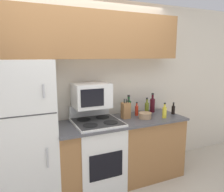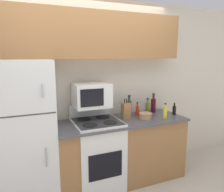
% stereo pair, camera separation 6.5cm
% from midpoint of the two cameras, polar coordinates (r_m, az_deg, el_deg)
% --- Properties ---
extents(wall_back, '(8.00, 0.05, 2.55)m').
position_cam_midpoint_polar(wall_back, '(3.14, -7.26, 1.32)').
color(wall_back, beige).
rests_on(wall_back, ground_plane).
extents(lower_cabinets, '(1.82, 0.65, 0.90)m').
position_cam_midpoint_polar(lower_cabinets, '(3.19, 1.69, -13.96)').
color(lower_cabinets, '#9E6B3D').
rests_on(lower_cabinets, ground_plane).
extents(refrigerator, '(0.74, 0.66, 1.73)m').
position_cam_midpoint_polar(refrigerator, '(2.76, -23.28, -9.53)').
color(refrigerator, white).
rests_on(refrigerator, ground_plane).
extents(upper_cabinets, '(2.56, 0.32, 0.60)m').
position_cam_midpoint_polar(upper_cabinets, '(2.93, -6.49, 15.49)').
color(upper_cabinets, '#9E6B3D').
rests_on(upper_cabinets, refrigerator).
extents(stove, '(0.60, 0.64, 1.09)m').
position_cam_midpoint_polar(stove, '(3.04, -4.53, -14.67)').
color(stove, white).
rests_on(stove, ground_plane).
extents(microwave, '(0.47, 0.36, 0.32)m').
position_cam_midpoint_polar(microwave, '(2.90, -6.05, 0.19)').
color(microwave, white).
rests_on(microwave, stove).
extents(knife_block, '(0.11, 0.10, 0.28)m').
position_cam_midpoint_polar(knife_block, '(3.08, 3.02, -3.78)').
color(knife_block, '#9E6B3D').
rests_on(knife_block, lower_cabinets).
extents(bowl, '(0.19, 0.19, 0.08)m').
position_cam_midpoint_polar(bowl, '(3.11, 8.06, -5.02)').
color(bowl, tan).
rests_on(bowl, lower_cabinets).
extents(bottle_cooking_spray, '(0.06, 0.06, 0.22)m').
position_cam_midpoint_polar(bottle_cooking_spray, '(3.17, 12.98, -4.10)').
color(bottle_cooking_spray, gold).
rests_on(bottle_cooking_spray, lower_cabinets).
extents(bottle_wine_red, '(0.08, 0.08, 0.30)m').
position_cam_midpoint_polar(bottle_wine_red, '(3.46, 9.97, -2.24)').
color(bottle_wine_red, '#470F19').
rests_on(bottle_wine_red, lower_cabinets).
extents(bottle_wine_green, '(0.08, 0.08, 0.30)m').
position_cam_midpoint_polar(bottle_wine_green, '(3.25, 3.77, -2.92)').
color(bottle_wine_green, '#194C23').
rests_on(bottle_wine_green, lower_cabinets).
extents(bottle_hot_sauce, '(0.05, 0.05, 0.20)m').
position_cam_midpoint_polar(bottle_hot_sauce, '(3.24, 5.89, -3.71)').
color(bottle_hot_sauce, red).
rests_on(bottle_hot_sauce, lower_cabinets).
extents(bottle_soy_sauce, '(0.05, 0.05, 0.18)m').
position_cam_midpoint_polar(bottle_soy_sauce, '(3.41, 15.18, -3.44)').
color(bottle_soy_sauce, black).
rests_on(bottle_soy_sauce, lower_cabinets).
extents(bottle_olive_oil, '(0.06, 0.06, 0.26)m').
position_cam_midpoint_polar(bottle_olive_oil, '(3.28, 8.51, -3.17)').
color(bottle_olive_oil, '#5B6619').
rests_on(bottle_olive_oil, lower_cabinets).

